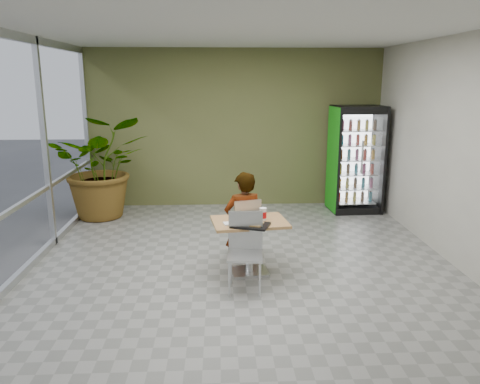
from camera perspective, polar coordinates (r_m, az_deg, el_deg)
The scene contains 13 objects.
ground at distance 6.64m, azimuth 0.43°, elevation -9.34°, with size 7.00×7.00×0.00m, color gray.
room_envelope at distance 6.19m, azimuth 0.46°, elevation 4.43°, with size 6.00×7.00×3.20m, color beige, non-canonical shape.
storefront_frame at distance 6.74m, azimuth -26.01°, elevation 3.80°, with size 0.10×7.00×3.20m, color #BBBEC0, non-canonical shape.
dining_table at distance 6.31m, azimuth 1.16°, elevation -5.37°, with size 1.06×0.81×0.75m.
chair_far at distance 6.82m, azimuth 0.68°, elevation -3.91°, with size 0.50×0.51×0.91m.
chair_near at distance 5.89m, azimuth 0.66°, elevation -6.42°, with size 0.47×0.47×0.97m.
seated_woman at distance 6.87m, azimuth 0.43°, elevation -4.09°, with size 0.59×0.38×1.60m, color black.
pizza_plate at distance 6.29m, azimuth 1.15°, elevation -3.24°, with size 0.30×0.24×0.03m.
soda_cup at distance 6.25m, azimuth 2.83°, elevation -2.72°, with size 0.09×0.09×0.17m.
napkin_stack at distance 6.09m, azimuth -1.33°, elevation -3.86°, with size 0.14×0.14×0.02m, color white.
cafeteria_tray at distance 6.01m, azimuth 1.27°, elevation -4.06°, with size 0.47×0.34×0.03m, color black.
beverage_fridge at distance 9.55m, azimuth 13.94°, elevation 3.89°, with size 0.99×0.78×2.09m.
potted_plant at distance 9.23m, azimuth -16.45°, elevation 2.97°, with size 1.76×1.52×1.95m, color #2B6C2E.
Camera 1 is at (-0.33, -6.11, 2.58)m, focal length 35.00 mm.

